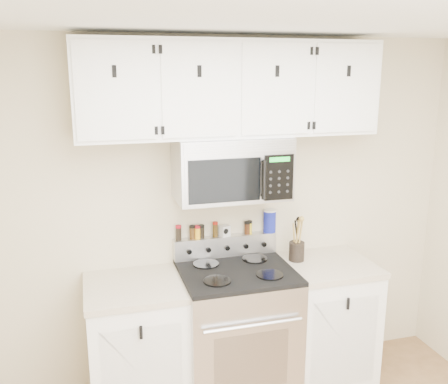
# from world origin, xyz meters

# --- Properties ---
(back_wall) EXTENTS (3.50, 0.01, 2.50)m
(back_wall) POSITION_xyz_m (0.00, 1.75, 1.25)
(back_wall) COLOR #C3B892
(back_wall) RESTS_ON floor
(ceiling) EXTENTS (3.50, 3.50, 0.01)m
(ceiling) POSITION_xyz_m (0.00, 0.00, 2.50)
(ceiling) COLOR white
(ceiling) RESTS_ON back_wall
(range) EXTENTS (0.76, 0.65, 1.10)m
(range) POSITION_xyz_m (0.00, 1.43, 0.49)
(range) COLOR #B7B7BA
(range) RESTS_ON floor
(base_cabinet_left) EXTENTS (0.64, 0.62, 0.92)m
(base_cabinet_left) POSITION_xyz_m (-0.69, 1.45, 0.46)
(base_cabinet_left) COLOR white
(base_cabinet_left) RESTS_ON floor
(base_cabinet_right) EXTENTS (0.64, 0.62, 0.92)m
(base_cabinet_right) POSITION_xyz_m (0.69, 1.45, 0.46)
(base_cabinet_right) COLOR white
(base_cabinet_right) RESTS_ON floor
(microwave) EXTENTS (0.76, 0.44, 0.42)m
(microwave) POSITION_xyz_m (0.00, 1.55, 1.63)
(microwave) COLOR #9E9EA3
(microwave) RESTS_ON back_wall
(upper_cabinets) EXTENTS (2.00, 0.35, 0.62)m
(upper_cabinets) POSITION_xyz_m (-0.00, 1.58, 2.15)
(upper_cabinets) COLOR white
(upper_cabinets) RESTS_ON back_wall
(utensil_crock) EXTENTS (0.11, 0.11, 0.32)m
(utensil_crock) POSITION_xyz_m (0.49, 1.55, 1.00)
(utensil_crock) COLOR black
(utensil_crock) RESTS_ON base_cabinet_right
(kitchen_timer) EXTENTS (0.08, 0.08, 0.08)m
(kitchen_timer) POSITION_xyz_m (-0.01, 1.71, 1.14)
(kitchen_timer) COLOR silver
(kitchen_timer) RESTS_ON range
(salt_canister) EXTENTS (0.09, 0.09, 0.17)m
(salt_canister) POSITION_xyz_m (0.34, 1.71, 1.19)
(salt_canister) COLOR #161F98
(salt_canister) RESTS_ON range
(spice_jar_0) EXTENTS (0.04, 0.04, 0.11)m
(spice_jar_0) POSITION_xyz_m (-0.34, 1.71, 1.15)
(spice_jar_0) COLOR black
(spice_jar_0) RESTS_ON range
(spice_jar_1) EXTENTS (0.04, 0.04, 0.10)m
(spice_jar_1) POSITION_xyz_m (-0.24, 1.71, 1.15)
(spice_jar_1) COLOR #462C10
(spice_jar_1) RESTS_ON range
(spice_jar_2) EXTENTS (0.05, 0.05, 0.10)m
(spice_jar_2) POSITION_xyz_m (-0.21, 1.71, 1.15)
(spice_jar_2) COLOR yellow
(spice_jar_2) RESTS_ON range
(spice_jar_3) EXTENTS (0.04, 0.04, 0.10)m
(spice_jar_3) POSITION_xyz_m (-0.18, 1.71, 1.15)
(spice_jar_3) COLOR black
(spice_jar_3) RESTS_ON range
(spice_jar_4) EXTENTS (0.04, 0.04, 0.11)m
(spice_jar_4) POSITION_xyz_m (-0.08, 1.71, 1.16)
(spice_jar_4) COLOR #39280D
(spice_jar_4) RESTS_ON range
(spice_jar_5) EXTENTS (0.05, 0.05, 0.09)m
(spice_jar_5) POSITION_xyz_m (0.17, 1.71, 1.15)
(spice_jar_5) COLOR #3E200F
(spice_jar_5) RESTS_ON range
(spice_jar_6) EXTENTS (0.04, 0.04, 0.10)m
(spice_jar_6) POSITION_xyz_m (0.18, 1.71, 1.15)
(spice_jar_6) COLOR gold
(spice_jar_6) RESTS_ON range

